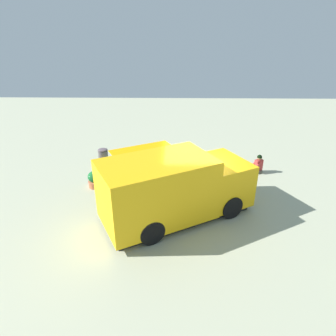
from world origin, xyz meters
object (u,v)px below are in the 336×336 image
object	(u,v)px
food_truck	(174,190)
person_customer	(258,165)
planter_flowering_near	(95,179)
planter_flowering_side	(123,161)
trash_bin	(103,158)

from	to	relation	value
food_truck	person_customer	world-z (taller)	food_truck
food_truck	planter_flowering_near	distance (m)	4.20
planter_flowering_side	trash_bin	xyz separation A→B (m)	(-0.36, -1.03, -0.00)
food_truck	trash_bin	xyz separation A→B (m)	(-4.33, -3.56, -0.66)
food_truck	planter_flowering_side	bearing A→B (deg)	-147.41
planter_flowering_near	trash_bin	xyz separation A→B (m)	(-2.13, -0.07, 0.12)
person_customer	food_truck	bearing A→B (deg)	-46.98
person_customer	trash_bin	distance (m)	7.64
planter_flowering_near	trash_bin	world-z (taller)	trash_bin
food_truck	planter_flowering_side	size ratio (longest dim) A/B	6.45
food_truck	trash_bin	world-z (taller)	food_truck
trash_bin	planter_flowering_near	bearing A→B (deg)	1.96
person_customer	planter_flowering_near	xyz separation A→B (m)	(1.59, -7.55, -0.01)
trash_bin	person_customer	bearing A→B (deg)	85.95
person_customer	planter_flowering_near	size ratio (longest dim) A/B	1.24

